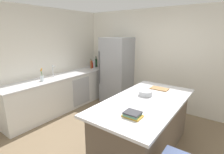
{
  "coord_description": "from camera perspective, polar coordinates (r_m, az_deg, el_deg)",
  "views": [
    {
      "loc": [
        1.51,
        -2.11,
        1.99
      ],
      "look_at": [
        -0.74,
        0.96,
        1.0
      ],
      "focal_mm": 27.41,
      "sensor_mm": 36.0,
      "label": 1
    }
  ],
  "objects": [
    {
      "name": "kitchen_island",
      "position": [
        3.07,
        10.66,
        -15.46
      ],
      "size": [
        1.07,
        2.1,
        0.92
      ],
      "color": "brown",
      "rests_on": "ground_plane"
    },
    {
      "name": "hot_sauce_bottle",
      "position": [
        5.44,
        -6.6,
        3.99
      ],
      "size": [
        0.05,
        0.05,
        0.23
      ],
      "color": "red",
      "rests_on": "counter_run_left"
    },
    {
      "name": "wall_left",
      "position": [
        4.54,
        -25.48,
        4.43
      ],
      "size": [
        0.1,
        6.0,
        2.6
      ],
      "primitive_type": "cube",
      "color": "silver",
      "rests_on": "ground_plane"
    },
    {
      "name": "vinegar_bottle",
      "position": [
        5.35,
        -6.98,
        4.14
      ],
      "size": [
        0.05,
        0.05,
        0.29
      ],
      "color": "#994C23",
      "rests_on": "counter_run_left"
    },
    {
      "name": "wine_bottle",
      "position": [
        5.57,
        -5.32,
        4.77
      ],
      "size": [
        0.07,
        0.07,
        0.35
      ],
      "color": "#19381E",
      "rests_on": "counter_run_left"
    },
    {
      "name": "cutting_board",
      "position": [
        3.47,
        15.53,
        -3.77
      ],
      "size": [
        0.34,
        0.21,
        0.02
      ],
      "color": "#9E7042",
      "rests_on": "kitchen_island"
    },
    {
      "name": "cookbook_stack",
      "position": [
        2.3,
        6.85,
        -12.3
      ],
      "size": [
        0.25,
        0.2,
        0.07
      ],
      "color": "gold",
      "rests_on": "kitchen_island"
    },
    {
      "name": "mixing_bowl",
      "position": [
        3.06,
        11.1,
        -5.3
      ],
      "size": [
        0.24,
        0.24,
        0.09
      ],
      "color": "#B2B5BA",
      "rests_on": "kitchen_island"
    },
    {
      "name": "flower_vase",
      "position": [
        4.23,
        -22.34,
        -0.05
      ],
      "size": [
        0.08,
        0.08,
        0.3
      ],
      "color": "silver",
      "rests_on": "counter_run_left"
    },
    {
      "name": "sink_faucet",
      "position": [
        4.51,
        -19.01,
        1.95
      ],
      "size": [
        0.15,
        0.05,
        0.3
      ],
      "color": "silver",
      "rests_on": "counter_run_left"
    },
    {
      "name": "ground_plane",
      "position": [
        3.27,
        0.53,
        -22.9
      ],
      "size": [
        7.2,
        7.2,
        0.0
      ],
      "primitive_type": "plane",
      "color": "#7A664C"
    },
    {
      "name": "counter_run_left",
      "position": [
        4.75,
        -16.14,
        -4.88
      ],
      "size": [
        0.66,
        3.08,
        0.91
      ],
      "color": "silver",
      "rests_on": "ground_plane"
    },
    {
      "name": "refrigerator",
      "position": [
        4.94,
        1.56,
        2.21
      ],
      "size": [
        0.79,
        0.71,
        1.86
      ],
      "color": "#93969B",
      "rests_on": "ground_plane"
    },
    {
      "name": "wall_rear",
      "position": [
        4.67,
        17.0,
        5.45
      ],
      "size": [
        6.0,
        0.1,
        2.6
      ],
      "primitive_type": "cube",
      "color": "silver",
      "rests_on": "ground_plane"
    },
    {
      "name": "soda_bottle",
      "position": [
        5.5,
        -5.95,
        4.48
      ],
      "size": [
        0.07,
        0.07,
        0.31
      ],
      "color": "silver",
      "rests_on": "counter_run_left"
    }
  ]
}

